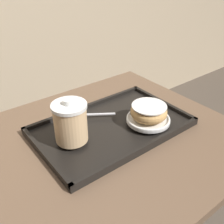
# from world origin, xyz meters

# --- Properties ---
(cafe_table) EXTENTS (0.76, 0.70, 0.75)m
(cafe_table) POSITION_xyz_m (0.00, 0.00, 0.56)
(cafe_table) COLOR brown
(cafe_table) RESTS_ON ground_plane
(serving_tray) EXTENTS (0.48, 0.30, 0.02)m
(serving_tray) POSITION_xyz_m (0.02, 0.03, 0.76)
(serving_tray) COLOR black
(serving_tray) RESTS_ON cafe_table
(coffee_cup_front) EXTENTS (0.10, 0.10, 0.13)m
(coffee_cup_front) POSITION_xyz_m (-0.12, 0.03, 0.84)
(coffee_cup_front) COLOR #E0B784
(coffee_cup_front) RESTS_ON serving_tray
(plate_with_chocolate_donut) EXTENTS (0.14, 0.14, 0.01)m
(plate_with_chocolate_donut) POSITION_xyz_m (0.12, -0.04, 0.78)
(plate_with_chocolate_donut) COLOR white
(plate_with_chocolate_donut) RESTS_ON serving_tray
(donut_chocolate_glazed) EXTENTS (0.12, 0.12, 0.04)m
(donut_chocolate_glazed) POSITION_xyz_m (0.12, -0.04, 0.81)
(donut_chocolate_glazed) COLOR tan
(donut_chocolate_glazed) RESTS_ON plate_with_chocolate_donut
(spoon) EXTENTS (0.12, 0.09, 0.01)m
(spoon) POSITION_xyz_m (-0.02, 0.12, 0.78)
(spoon) COLOR silver
(spoon) RESTS_ON serving_tray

